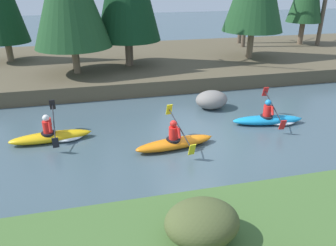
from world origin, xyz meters
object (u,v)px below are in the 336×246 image
object	(u,v)px
kayaker_middle	(175,142)
kayaker_trailing	(54,136)
kayaker_lead	(270,119)
boulder_midstream	(212,100)

from	to	relation	value
kayaker_middle	kayaker_trailing	world-z (taller)	same
kayaker_lead	boulder_midstream	size ratio (longest dim) A/B	2.01
kayaker_lead	boulder_midstream	bearing A→B (deg)	135.94
kayaker_trailing	boulder_midstream	bearing A→B (deg)	9.81
kayaker_lead	kayaker_trailing	distance (m)	8.04
kayaker_lead	boulder_midstream	world-z (taller)	kayaker_lead
kayaker_trailing	boulder_midstream	distance (m)	6.61
kayaker_middle	boulder_midstream	size ratio (longest dim) A/B	2.01
kayaker_trailing	boulder_midstream	xyz separation A→B (m)	(6.39, 1.66, 0.19)
kayaker_middle	boulder_midstream	xyz separation A→B (m)	(2.43, 3.13, 0.17)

